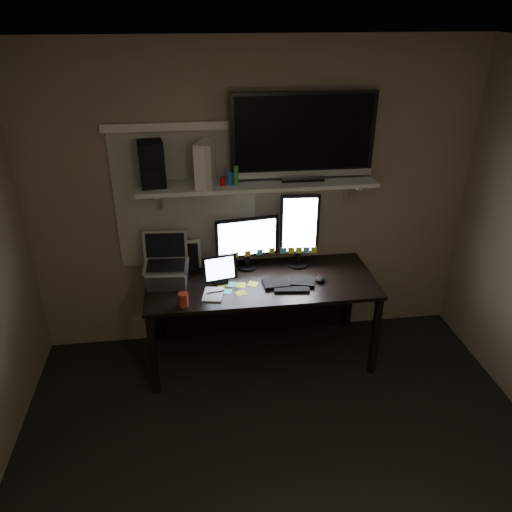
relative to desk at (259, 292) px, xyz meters
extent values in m
plane|color=black|center=(0.00, -1.55, -0.55)|extent=(3.60, 3.60, 0.00)
plane|color=silver|center=(0.00, -1.55, 1.95)|extent=(3.60, 3.60, 0.00)
plane|color=#6E5E4F|center=(0.00, 0.25, 0.70)|extent=(3.60, 0.00, 3.60)
cube|color=#B1AC9F|center=(-0.55, 0.24, 0.75)|extent=(1.10, 0.02, 1.10)
cube|color=black|center=(0.00, -0.12, 0.16)|extent=(1.80, 0.75, 0.03)
cube|color=black|center=(0.00, 0.23, -0.20)|extent=(1.80, 0.02, 0.70)
cube|color=black|center=(-0.86, -0.46, -0.20)|extent=(0.05, 0.05, 0.70)
cube|color=black|center=(0.86, -0.46, -0.20)|extent=(0.05, 0.05, 0.70)
cube|color=black|center=(-0.86, 0.21, -0.20)|extent=(0.05, 0.05, 0.70)
cube|color=black|center=(0.86, 0.21, -0.20)|extent=(0.05, 0.05, 0.70)
cube|color=#BBBBB6|center=(0.00, 0.08, 0.91)|extent=(1.80, 0.35, 0.03)
cube|color=black|center=(-0.08, 0.11, 0.40)|extent=(0.52, 0.12, 0.45)
cube|color=black|center=(0.34, 0.10, 0.49)|extent=(0.32, 0.08, 0.63)
cube|color=black|center=(0.21, -0.20, 0.19)|extent=(0.43, 0.21, 0.03)
ellipsoid|color=black|center=(0.46, -0.19, 0.20)|extent=(0.09, 0.12, 0.04)
cube|color=silver|center=(-0.39, -0.29, 0.18)|extent=(0.18, 0.23, 0.01)
cube|color=black|center=(-0.32, -0.11, 0.29)|extent=(0.28, 0.16, 0.23)
cube|color=black|center=(-0.58, 0.14, 0.31)|extent=(0.22, 0.13, 0.26)
cube|color=silver|center=(-0.73, -0.07, 0.37)|extent=(0.36, 0.30, 0.39)
cylinder|color=#9C2F1C|center=(-0.61, -0.41, 0.23)|extent=(0.09, 0.09, 0.10)
cube|color=black|center=(0.34, 0.11, 1.25)|extent=(1.08, 0.21, 0.65)
cube|color=beige|center=(-0.39, 0.06, 1.09)|extent=(0.17, 0.28, 0.32)
cube|color=black|center=(-0.78, 0.10, 1.09)|extent=(0.20, 0.24, 0.32)
camera|label=1|loc=(-0.50, -3.51, 2.13)|focal=35.00mm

